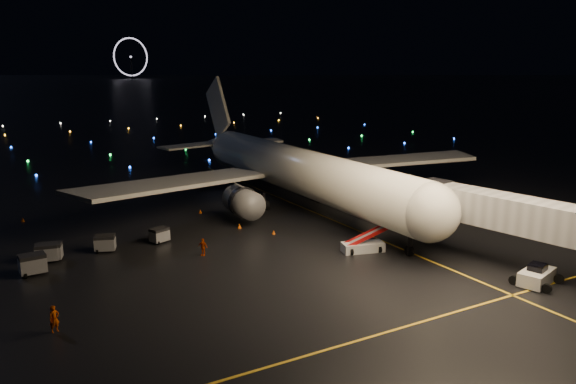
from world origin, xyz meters
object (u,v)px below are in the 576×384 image
pushback_tug (537,274)px  baggage_cart_0 (160,235)px  crew_c (203,247)px  baggage_cart_4 (33,264)px  baggage_cart_2 (47,253)px  airliner (285,143)px  baggage_cart_1 (105,243)px  belt_loader (363,237)px  baggage_cart_3 (51,252)px  crew_a (54,319)px

pushback_tug → baggage_cart_0: (-23.94, 26.66, -0.12)m
crew_c → baggage_cart_4: (-14.73, 2.67, 0.06)m
baggage_cart_2 → crew_c: bearing=-11.8°
airliner → baggage_cart_1: 27.63m
belt_loader → baggage_cart_4: (-28.81, 9.33, -0.55)m
belt_loader → baggage_cart_1: (-21.98, 12.54, -0.64)m
crew_c → airliner: bearing=94.6°
pushback_tug → baggage_cart_2: (-34.78, 26.18, -0.03)m
airliner → belt_loader: (-3.24, -21.26, -6.55)m
airliner → pushback_tug: size_ratio=15.27×
belt_loader → crew_c: bearing=170.4°
pushback_tug → crew_c: size_ratio=2.17×
baggage_cart_1 → baggage_cart_3: size_ratio=0.99×
airliner → baggage_cart_4: size_ratio=26.33×
baggage_cart_0 → baggage_cart_3: baggage_cart_3 is taller
belt_loader → crew_a: belt_loader is taller
baggage_cart_0 → baggage_cart_3: bearing=160.8°
baggage_cart_1 → baggage_cart_2: bearing=-156.7°
crew_a → baggage_cart_4: 12.59m
crew_a → baggage_cart_2: size_ratio=0.97×
pushback_tug → baggage_cart_3: 43.35m
crew_c → baggage_cart_2: crew_c is taller
baggage_cart_4 → pushback_tug: bearing=-37.3°
crew_a → crew_c: crew_a is taller
pushback_tug → baggage_cart_3: size_ratio=1.91×
baggage_cart_1 → baggage_cart_3: 4.96m
baggage_cart_4 → baggage_cart_0: bearing=10.7°
airliner → baggage_cart_4: bearing=-159.3°
baggage_cart_1 → baggage_cart_2: baggage_cart_2 is taller
crew_c → baggage_cart_1: bearing=-162.2°
baggage_cart_4 → airliner: bearing=15.8°
crew_c → baggage_cart_1: size_ratio=0.89×
belt_loader → crew_c: belt_loader is taller
crew_a → baggage_cart_0: size_ratio=1.08×
baggage_cart_2 → belt_loader: bearing=-13.1°
airliner → baggage_cart_1: airliner is taller
baggage_cart_1 → baggage_cart_2: (-5.33, -0.30, 0.03)m
crew_c → belt_loader: bearing=29.2°
baggage_cart_2 → baggage_cart_4: baggage_cart_4 is taller
baggage_cart_4 → baggage_cart_1: bearing=20.6°
baggage_cart_1 → baggage_cart_4: 7.55m
airliner → baggage_cart_3: size_ratio=29.12×
airliner → baggage_cart_2: 32.65m
crew_c → baggage_cart_3: 14.09m
airliner → belt_loader: 22.48m
crew_a → baggage_cart_2: bearing=65.6°
baggage_cart_2 → baggage_cart_4: size_ratio=0.93×
baggage_cart_1 → baggage_cart_4: bearing=-134.7°
pushback_tug → belt_loader: bearing=101.2°
baggage_cart_4 → crew_c: bearing=-14.9°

